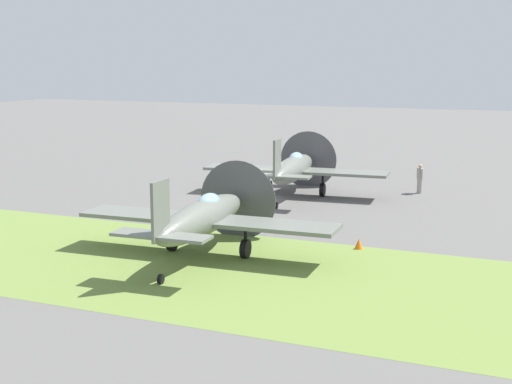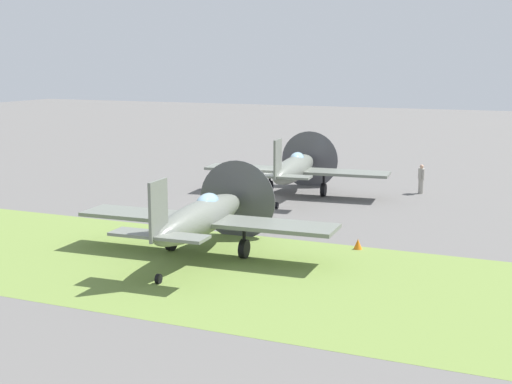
{
  "view_description": "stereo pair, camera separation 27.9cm",
  "coord_description": "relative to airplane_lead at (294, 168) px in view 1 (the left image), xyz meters",
  "views": [
    {
      "loc": [
        15.14,
        -35.85,
        7.8
      ],
      "look_at": [
        2.08,
        -4.69,
        1.47
      ],
      "focal_mm": 49.68,
      "sensor_mm": 36.0,
      "label": 1
    },
    {
      "loc": [
        15.4,
        -35.74,
        7.8
      ],
      "look_at": [
        2.08,
        -4.69,
        1.47
      ],
      "focal_mm": 49.68,
      "sensor_mm": 36.0,
      "label": 2
    }
  ],
  "objects": [
    {
      "name": "runway_marker_cone",
      "position": [
        6.48,
        -10.0,
        -1.4
      ],
      "size": [
        0.36,
        0.36,
        0.44
      ],
      "primitive_type": "cone",
      "color": "orange",
      "rests_on": "ground"
    },
    {
      "name": "ground_plane",
      "position": [
        -1.54,
        -2.26,
        -1.62
      ],
      "size": [
        160.0,
        160.0,
        0.0
      ],
      "primitive_type": "plane",
      "color": "#605E5B"
    },
    {
      "name": "fuel_drum",
      "position": [
        -1.04,
        -7.16,
        -1.17
      ],
      "size": [
        0.6,
        0.6,
        0.9
      ],
      "primitive_type": "cylinder",
      "color": "#476633",
      "rests_on": "ground"
    },
    {
      "name": "grass_verge",
      "position": [
        -1.54,
        -15.06,
        -1.61
      ],
      "size": [
        120.0,
        11.0,
        0.01
      ],
      "primitive_type": "cube",
      "color": "olive",
      "rests_on": "ground"
    },
    {
      "name": "ground_crew_chief",
      "position": [
        6.6,
        3.68,
        -0.7
      ],
      "size": [
        0.39,
        0.55,
        1.73
      ],
      "rotation": [
        0.0,
        0.0,
        5.28
      ],
      "color": "#9E998E",
      "rests_on": "ground"
    },
    {
      "name": "airplane_wingman",
      "position": [
        1.05,
        -13.55,
        0.0
      ],
      "size": [
        10.84,
        8.58,
        3.87
      ],
      "rotation": [
        0.0,
        0.0,
        0.05
      ],
      "color": "slate",
      "rests_on": "ground"
    },
    {
      "name": "airplane_lead",
      "position": [
        0.0,
        0.0,
        0.0
      ],
      "size": [
        10.88,
        8.62,
        3.86
      ],
      "rotation": [
        0.0,
        0.0,
        0.1
      ],
      "color": "slate",
      "rests_on": "ground"
    }
  ]
}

